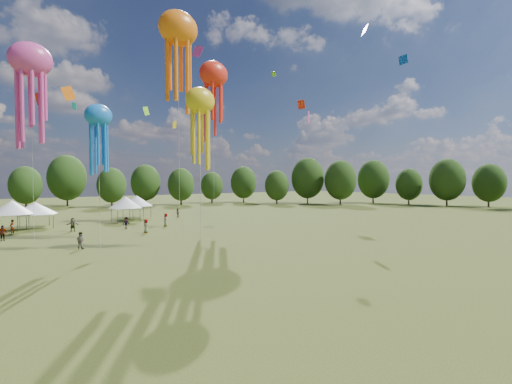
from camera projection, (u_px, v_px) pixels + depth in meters
ground at (414, 364)px, 13.77m from camera, size 300.00×300.00×0.00m
spectator_near at (80, 241)px, 36.49m from camera, size 1.05×1.05×1.72m
spectators_far at (110, 223)px, 50.99m from camera, size 27.67×16.20×1.91m
festival_tents at (61, 205)px, 54.85m from camera, size 32.89×11.37×4.19m
show_kites at (129, 72)px, 44.95m from camera, size 44.27×22.72×27.19m
treeline at (50, 182)px, 61.25m from camera, size 201.57×95.24×13.43m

